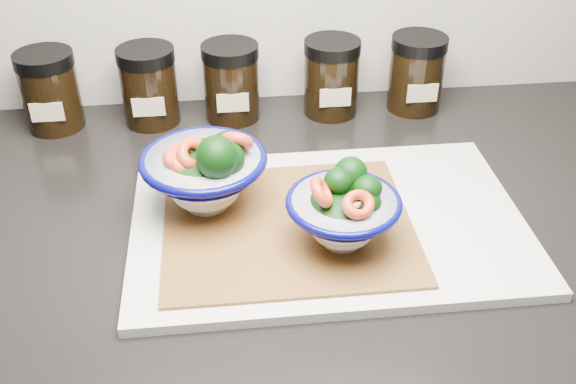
{
  "coord_description": "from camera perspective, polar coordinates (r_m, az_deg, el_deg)",
  "views": [
    {
      "loc": [
        -0.02,
        0.8,
        1.38
      ],
      "look_at": [
        0.05,
        1.4,
        0.96
      ],
      "focal_mm": 42.0,
      "sensor_mm": 36.0,
      "label": 1
    }
  ],
  "objects": [
    {
      "name": "countertop",
      "position": [
        0.82,
        -3.66,
        -2.74
      ],
      "size": [
        3.5,
        0.6,
        0.04
      ],
      "primitive_type": "cube",
      "color": "black",
      "rests_on": "cabinet"
    },
    {
      "name": "bamboo_mat",
      "position": [
        0.76,
        0.0,
        -2.83
      ],
      "size": [
        0.28,
        0.24,
        0.0
      ],
      "primitive_type": "cube",
      "color": "olive",
      "rests_on": "cutting_board"
    },
    {
      "name": "cutting_board",
      "position": [
        0.78,
        3.4,
        -2.64
      ],
      "size": [
        0.45,
        0.3,
        0.01
      ],
      "primitive_type": "cube",
      "color": "silver",
      "rests_on": "countertop"
    },
    {
      "name": "spice_jar_c",
      "position": [
        0.99,
        -4.83,
        9.28
      ],
      "size": [
        0.08,
        0.08,
        0.11
      ],
      "color": "black",
      "rests_on": "countertop"
    },
    {
      "name": "bowl_right",
      "position": [
        0.72,
        4.79,
        -1.58
      ],
      "size": [
        0.12,
        0.12,
        0.1
      ],
      "rotation": [
        0.0,
        0.0,
        0.31
      ],
      "color": "white",
      "rests_on": "bamboo_mat"
    },
    {
      "name": "spice_jar_b",
      "position": [
        0.99,
        -11.69,
        8.8
      ],
      "size": [
        0.08,
        0.08,
        0.11
      ],
      "color": "black",
      "rests_on": "countertop"
    },
    {
      "name": "spice_jar_d",
      "position": [
        1.0,
        3.68,
        9.69
      ],
      "size": [
        0.08,
        0.08,
        0.11
      ],
      "color": "black",
      "rests_on": "countertop"
    },
    {
      "name": "spice_jar_e",
      "position": [
        1.03,
        10.81,
        9.87
      ],
      "size": [
        0.08,
        0.08,
        0.11
      ],
      "color": "black",
      "rests_on": "countertop"
    },
    {
      "name": "spice_jar_a",
      "position": [
        1.02,
        -19.5,
        8.1
      ],
      "size": [
        0.08,
        0.08,
        0.11
      ],
      "color": "black",
      "rests_on": "countertop"
    },
    {
      "name": "bowl_left",
      "position": [
        0.77,
        -6.97,
        1.73
      ],
      "size": [
        0.15,
        0.15,
        0.11
      ],
      "rotation": [
        0.0,
        0.0,
        0.01
      ],
      "color": "white",
      "rests_on": "bamboo_mat"
    }
  ]
}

